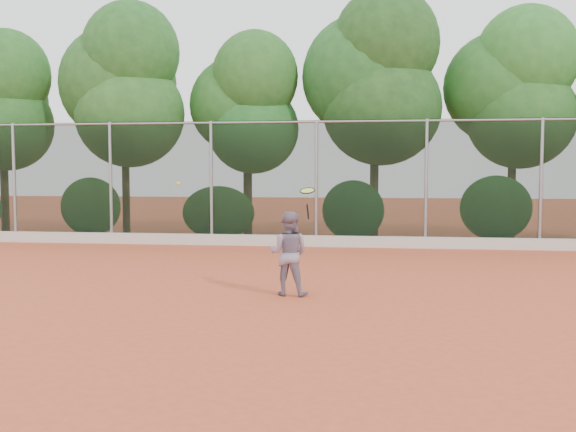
# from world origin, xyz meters

# --- Properties ---
(ground) EXTENTS (80.00, 80.00, 0.00)m
(ground) POSITION_xyz_m (0.00, 0.00, 0.00)
(ground) COLOR #C44E2E
(ground) RESTS_ON ground
(concrete_curb) EXTENTS (24.00, 0.20, 0.30)m
(concrete_curb) POSITION_xyz_m (0.00, 6.82, 0.15)
(concrete_curb) COLOR beige
(concrete_curb) RESTS_ON ground
(tennis_player) EXTENTS (0.75, 0.61, 1.41)m
(tennis_player) POSITION_xyz_m (0.17, -0.21, 0.71)
(tennis_player) COLOR gray
(tennis_player) RESTS_ON ground
(chainlink_fence) EXTENTS (24.09, 0.09, 3.50)m
(chainlink_fence) POSITION_xyz_m (-0.00, 7.00, 1.86)
(chainlink_fence) COLOR black
(chainlink_fence) RESTS_ON ground
(foliage_backdrop) EXTENTS (23.70, 3.63, 7.55)m
(foliage_backdrop) POSITION_xyz_m (-0.55, 8.98, 4.40)
(foliage_backdrop) COLOR #3D2917
(foliage_backdrop) RESTS_ON ground
(tennis_racket) EXTENTS (0.30, 0.30, 0.54)m
(tennis_racket) POSITION_xyz_m (0.49, -0.22, 1.72)
(tennis_racket) COLOR black
(tennis_racket) RESTS_ON ground
(tennis_ball_in_flight) EXTENTS (0.06, 0.06, 0.06)m
(tennis_ball_in_flight) POSITION_xyz_m (-1.56, -0.75, 1.88)
(tennis_ball_in_flight) COLOR #C7E433
(tennis_ball_in_flight) RESTS_ON ground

